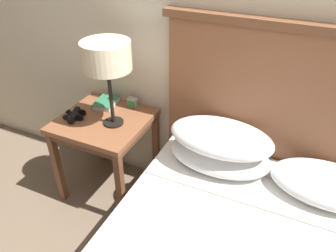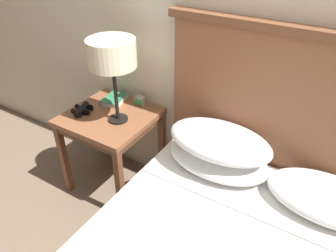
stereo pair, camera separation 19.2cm
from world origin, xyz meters
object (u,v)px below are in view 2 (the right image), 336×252
Objects in this scene: book_on_nightstand at (114,99)px; binoculars_pair at (82,109)px; table_lamp at (112,55)px; alarm_clock at (140,101)px; nightstand at (111,124)px.

binoculars_pair is (-0.09, -0.23, 0.00)m from book_on_nightstand.
table_lamp is 0.49m from alarm_clock.
nightstand is 3.77× the size of binoculars_pair.
alarm_clock is at bearing 89.80° from table_lamp.
table_lamp reaches higher than alarm_clock.
binoculars_pair is (-0.18, -0.08, 0.11)m from nightstand.
alarm_clock is (0.18, 0.07, 0.01)m from book_on_nightstand.
table_lamp is (0.10, -0.03, 0.53)m from nightstand.
alarm_clock reaches higher than binoculars_pair.
nightstand is 0.22m from binoculars_pair.
nightstand is 0.20m from book_on_nightstand.
table_lamp is 0.51m from binoculars_pair.
table_lamp is at bearing -17.78° from nightstand.
book_on_nightstand is at bearing -159.50° from alarm_clock.
alarm_clock reaches higher than nightstand.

